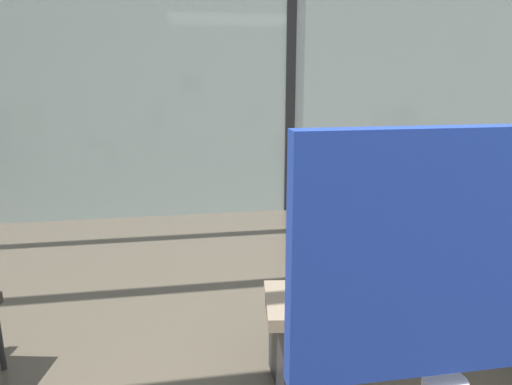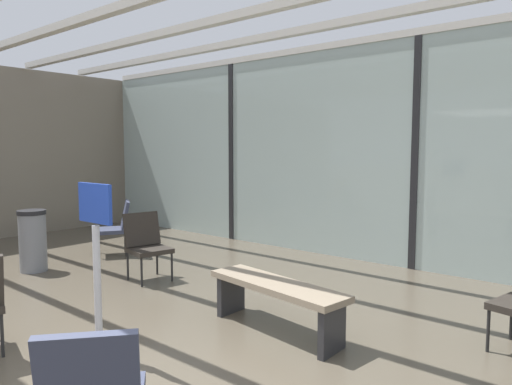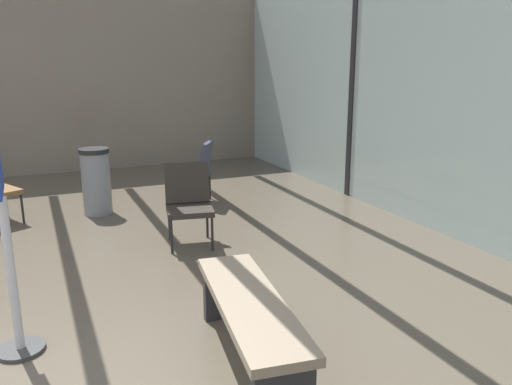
{
  "view_description": "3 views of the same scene",
  "coord_description": "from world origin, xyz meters",
  "px_view_note": "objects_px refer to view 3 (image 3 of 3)",
  "views": [
    {
      "loc": [
        -1.21,
        0.21,
        1.5
      ],
      "look_at": [
        -0.6,
        3.81,
        0.56
      ],
      "focal_mm": 33.29,
      "sensor_mm": 36.0,
      "label": 1
    },
    {
      "loc": [
        2.56,
        -1.35,
        1.73
      ],
      "look_at": [
        -1.82,
        3.88,
        1.08
      ],
      "focal_mm": 33.3,
      "sensor_mm": 36.0,
      "label": 2
    },
    {
      "loc": [
        2.64,
        0.92,
        1.94
      ],
      "look_at": [
        -2.0,
        3.0,
        0.62
      ],
      "focal_mm": 35.73,
      "sensor_mm": 36.0,
      "label": 3
    }
  ],
  "objects_px": {
    "waiting_bench": "(250,314)",
    "info_sign": "(9,259)",
    "trash_bin": "(96,181)",
    "lounge_chair_6": "(197,168)",
    "lounge_chair_1": "(189,199)"
  },
  "relations": [
    {
      "from": "trash_bin",
      "to": "info_sign",
      "type": "distance_m",
      "value": 3.3
    },
    {
      "from": "waiting_bench",
      "to": "trash_bin",
      "type": "height_order",
      "value": "trash_bin"
    },
    {
      "from": "waiting_bench",
      "to": "info_sign",
      "type": "bearing_deg",
      "value": 68.33
    },
    {
      "from": "lounge_chair_6",
      "to": "trash_bin",
      "type": "relative_size",
      "value": 1.01
    },
    {
      "from": "waiting_bench",
      "to": "info_sign",
      "type": "height_order",
      "value": "info_sign"
    },
    {
      "from": "waiting_bench",
      "to": "lounge_chair_1",
      "type": "bearing_deg",
      "value": 0.36
    },
    {
      "from": "lounge_chair_1",
      "to": "waiting_bench",
      "type": "distance_m",
      "value": 2.42
    },
    {
      "from": "lounge_chair_1",
      "to": "lounge_chair_6",
      "type": "height_order",
      "value": "same"
    },
    {
      "from": "lounge_chair_1",
      "to": "lounge_chair_6",
      "type": "bearing_deg",
      "value": 80.69
    },
    {
      "from": "lounge_chair_6",
      "to": "waiting_bench",
      "type": "xyz_separation_m",
      "value": [
        3.93,
        -0.91,
        -0.13
      ]
    },
    {
      "from": "lounge_chair_1",
      "to": "waiting_bench",
      "type": "height_order",
      "value": "lounge_chair_1"
    },
    {
      "from": "lounge_chair_1",
      "to": "waiting_bench",
      "type": "xyz_separation_m",
      "value": [
        2.39,
        -0.32,
        -0.13
      ]
    },
    {
      "from": "trash_bin",
      "to": "info_sign",
      "type": "relative_size",
      "value": 0.6
    },
    {
      "from": "lounge_chair_6",
      "to": "info_sign",
      "type": "xyz_separation_m",
      "value": [
        3.14,
        -2.29,
        0.18
      ]
    },
    {
      "from": "lounge_chair_6",
      "to": "waiting_bench",
      "type": "relative_size",
      "value": 0.56
    }
  ]
}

